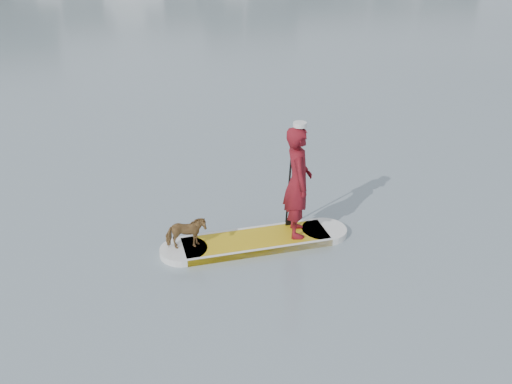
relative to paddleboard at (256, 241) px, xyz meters
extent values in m
plane|color=slate|center=(-2.17, 1.97, -0.06)|extent=(140.00, 140.00, 0.00)
cube|color=gold|center=(0.00, 0.00, 0.00)|extent=(2.52, 0.85, 0.12)
cylinder|color=silver|center=(-1.25, 0.03, 0.00)|extent=(0.80, 0.80, 0.12)
cylinder|color=silver|center=(1.25, -0.03, 0.00)|extent=(0.80, 0.80, 0.12)
cube|color=silver|center=(0.01, 0.37, 0.00)|extent=(2.50, 0.11, 0.12)
cube|color=silver|center=(-0.01, -0.37, 0.00)|extent=(2.50, 0.11, 0.12)
imported|color=maroon|center=(0.72, -0.02, 1.03)|extent=(0.61, 0.79, 1.95)
cylinder|color=silver|center=(0.72, -0.02, 2.04)|extent=(0.22, 0.22, 0.07)
imported|color=brown|center=(-1.19, 0.02, 0.34)|extent=(0.69, 0.35, 0.56)
cylinder|color=black|center=(0.68, 0.27, 0.94)|extent=(0.04, 0.30, 1.89)
cube|color=black|center=(0.68, 0.27, 0.04)|extent=(0.10, 0.02, 0.32)
camera|label=1|loc=(-2.38, -8.06, 5.08)|focal=40.00mm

